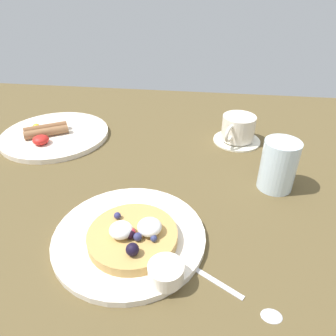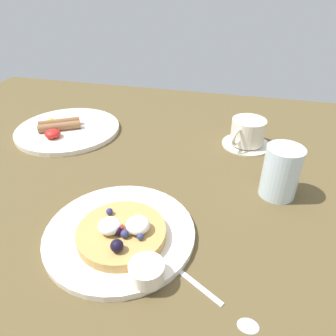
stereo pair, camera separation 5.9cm
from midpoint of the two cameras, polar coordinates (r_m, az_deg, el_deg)
ground_plane at (r=67.50cm, az=-0.12°, el=-3.28°), size 155.76×115.25×3.00cm
pancake_plate at (r=53.85cm, az=-5.67°, el=-11.87°), size 25.36×25.36×1.17cm
pancake_with_berries at (r=51.29cm, az=-5.25°, el=-11.77°), size 14.52×14.52×4.09cm
syrup_ramekin at (r=45.86cm, az=-0.11°, el=-18.55°), size 5.15×5.15×2.60cm
breakfast_plate at (r=89.81cm, az=-16.11°, el=6.75°), size 28.00×28.00×1.27cm
fried_breakfast at (r=89.02cm, az=-18.06°, el=7.31°), size 13.43×12.42×2.40cm
coffee_saucer at (r=82.84cm, az=16.12°, el=4.29°), size 12.14×12.14×0.84cm
coffee_cup at (r=81.11cm, az=16.46°, el=6.49°), size 8.37×10.86×6.18cm
teaspoon at (r=46.44cm, az=15.37°, el=-24.15°), size 11.97×7.64×0.60cm
water_glass at (r=64.52cm, az=22.52°, el=-0.77°), size 7.09×7.09×10.53cm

